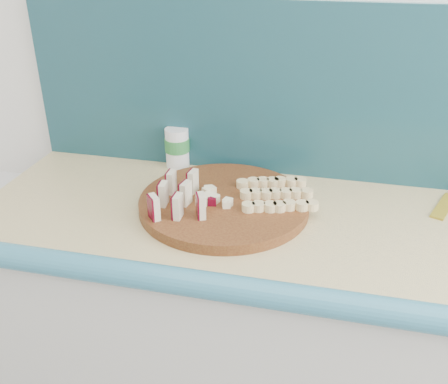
% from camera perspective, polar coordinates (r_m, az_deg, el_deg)
% --- Properties ---
extents(kitchen_counter, '(2.20, 0.63, 0.91)m').
position_cam_1_polar(kitchen_counter, '(1.58, 16.62, -18.67)').
color(kitchen_counter, beige).
rests_on(kitchen_counter, ground).
extents(backsplash, '(2.20, 0.02, 0.50)m').
position_cam_1_polar(backsplash, '(1.46, 19.99, 9.79)').
color(backsplash, teal).
rests_on(backsplash, kitchen_counter).
extents(cutting_board, '(0.56, 0.56, 0.03)m').
position_cam_1_polar(cutting_board, '(1.33, 0.00, -1.30)').
color(cutting_board, '#431C0E').
rests_on(cutting_board, kitchen_counter).
extents(apple_wedges, '(0.14, 0.20, 0.06)m').
position_cam_1_polar(apple_wedges, '(1.28, -5.32, -0.39)').
color(apple_wedges, beige).
rests_on(apple_wedges, cutting_board).
extents(apple_chunks, '(0.07, 0.07, 0.02)m').
position_cam_1_polar(apple_chunks, '(1.32, -1.24, -0.37)').
color(apple_chunks, '#F1E3C0').
rests_on(apple_chunks, cutting_board).
extents(banana_slices, '(0.23, 0.21, 0.02)m').
position_cam_1_polar(banana_slices, '(1.33, 5.92, -0.20)').
color(banana_slices, beige).
rests_on(banana_slices, cutting_board).
extents(canister, '(0.08, 0.08, 0.12)m').
position_cam_1_polar(canister, '(1.56, -5.38, 5.16)').
color(canister, white).
rests_on(canister, kitchen_counter).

